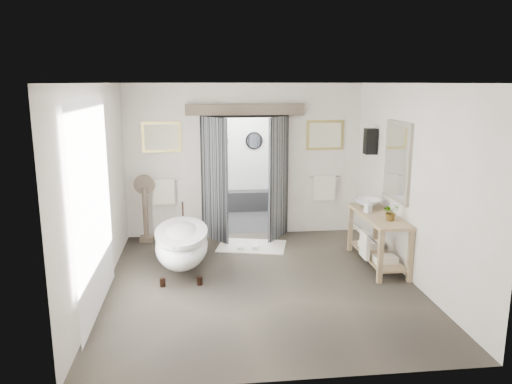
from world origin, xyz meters
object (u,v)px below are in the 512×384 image
(rug, at_px, (252,246))
(basin, at_px, (368,204))
(clawfoot_tub, at_px, (182,243))
(vanity, at_px, (377,235))

(rug, bearing_deg, basin, -21.65)
(clawfoot_tub, xyz_separation_m, vanity, (3.12, -0.15, 0.07))
(vanity, height_order, rug, vanity)
(vanity, distance_m, rug, 2.29)
(basin, bearing_deg, vanity, -102.12)
(clawfoot_tub, distance_m, rug, 1.64)
(vanity, bearing_deg, clawfoot_tub, 177.28)
(basin, bearing_deg, rug, 142.20)
(vanity, bearing_deg, basin, 94.03)
(vanity, relative_size, basin, 3.56)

